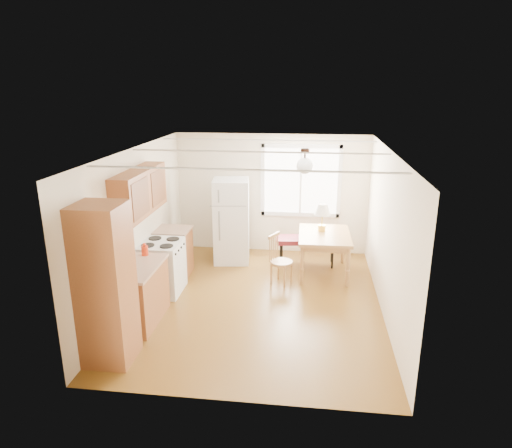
% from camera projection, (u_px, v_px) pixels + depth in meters
% --- Properties ---
extents(room_shell, '(4.60, 5.60, 2.62)m').
position_uv_depth(room_shell, '(258.00, 230.00, 7.20)').
color(room_shell, '#583712').
rests_on(room_shell, ground).
extents(kitchen_run, '(0.65, 3.40, 2.20)m').
position_uv_depth(kitchen_run, '(141.00, 264.00, 6.92)').
color(kitchen_run, brown).
rests_on(kitchen_run, ground).
extents(window_unit, '(1.64, 0.05, 1.51)m').
position_uv_depth(window_unit, '(301.00, 181.00, 9.39)').
color(window_unit, white).
rests_on(window_unit, room_shell).
extents(pendant_light, '(0.26, 0.26, 0.40)m').
position_uv_depth(pendant_light, '(305.00, 165.00, 7.21)').
color(pendant_light, '#2F1D15').
rests_on(pendant_light, room_shell).
extents(refrigerator, '(0.77, 0.77, 1.68)m').
position_uv_depth(refrigerator, '(231.00, 221.00, 9.11)').
color(refrigerator, white).
rests_on(refrigerator, ground).
extents(bench, '(1.25, 0.59, 0.56)m').
position_uv_depth(bench, '(307.00, 241.00, 9.02)').
color(bench, maroon).
rests_on(bench, ground).
extents(dining_table, '(0.96, 1.27, 0.79)m').
position_uv_depth(dining_table, '(324.00, 239.00, 8.52)').
color(dining_table, '#A2713E').
rests_on(dining_table, ground).
extents(chair, '(0.45, 0.44, 0.90)m').
position_uv_depth(chair, '(278.00, 256.00, 8.16)').
color(chair, '#A2713E').
rests_on(chair, ground).
extents(table_lamp, '(0.30, 0.30, 0.53)m').
position_uv_depth(table_lamp, '(322.00, 212.00, 8.54)').
color(table_lamp, gold).
rests_on(table_lamp, dining_table).
extents(coffee_maker, '(0.20, 0.24, 0.35)m').
position_uv_depth(coffee_maker, '(125.00, 267.00, 6.34)').
color(coffee_maker, black).
rests_on(coffee_maker, kitchen_run).
extents(kettle, '(0.11, 0.11, 0.20)m').
position_uv_depth(kettle, '(145.00, 250.00, 7.10)').
color(kettle, red).
rests_on(kettle, kitchen_run).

